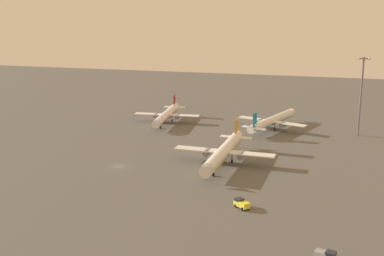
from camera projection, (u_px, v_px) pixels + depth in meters
The scene contains 7 objects.
ground_plane at pixel (119, 166), 156.71m from camera, with size 416.00×416.00×0.00m, color #56544F.
airplane_mid_apron at pixel (224, 152), 158.19m from camera, with size 31.83×40.89×10.49m.
airplane_far_stand at pixel (167, 115), 211.53m from camera, with size 27.38×35.17×9.02m.
airplane_terminal_side at pixel (272, 121), 200.34m from camera, with size 27.67×35.12×9.33m.
baggage_tractor at pixel (326, 255), 99.80m from camera, with size 4.55×3.17×2.25m.
cargo_loader at pixel (242, 204), 125.20m from camera, with size 4.39×4.23×2.25m.
apron_light_east at pixel (361, 92), 188.41m from camera, with size 4.80×0.90×29.50m.
Camera 1 is at (59.52, -138.52, 49.68)m, focal length 47.89 mm.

